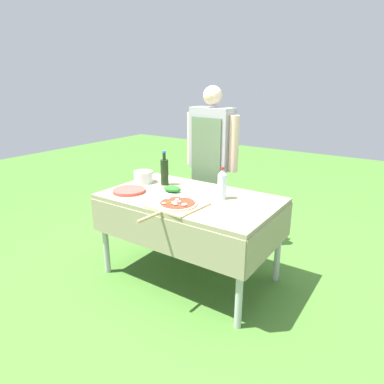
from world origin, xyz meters
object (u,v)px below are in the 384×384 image
Objects in this scene: person_cook at (211,154)px; pizza_on_peel at (176,205)px; mixing_tub at (143,177)px; plate_stack at (129,191)px; oil_bottle at (165,171)px; water_bottle at (222,184)px; herb_container at (173,189)px; prep_table at (190,207)px.

person_cook reaches higher than pizza_on_peel.
mixing_tub is 0.63× the size of plate_stack.
oil_bottle reaches higher than plate_stack.
mixing_tub is (-0.36, -0.61, -0.15)m from person_cook.
water_bottle reaches higher than herb_container.
pizza_on_peel reaches higher than plate_stack.
water_bottle is (0.46, -0.60, -0.08)m from person_cook.
prep_table is at bearing -8.84° from mixing_tub.
person_cook reaches higher than water_bottle.
water_bottle is 0.94× the size of plate_stack.
water_bottle is 1.49× the size of mixing_tub.
plate_stack is at bearing -108.62° from oil_bottle.
water_bottle is at bearing 22.42° from prep_table.
plate_stack is (-0.31, -0.20, -0.02)m from herb_container.
person_cook is 0.95m from plate_stack.
water_bottle is at bearing 12.72° from herb_container.
person_cook is 6.15× the size of water_bottle.
person_cook is 0.72m from herb_container.
oil_bottle is (-0.15, -0.56, -0.08)m from person_cook.
oil_bottle reaches higher than prep_table.
oil_bottle is 1.12× the size of plate_stack.
oil_bottle reaches higher than pizza_on_peel.
mixing_tub reaches higher than plate_stack.
plate_stack reaches higher than prep_table.
pizza_on_peel is at bearing -5.92° from plate_stack.
person_cook is 0.72m from mixing_tub.
person_cook is at bearing 59.45° from mixing_tub.
prep_table is 0.53m from plate_stack.
oil_bottle is 0.26m from herb_container.
prep_table is 7.40× the size of herb_container.
herb_container is at bearing 98.03° from person_cook.
prep_table is 0.33m from water_bottle.
herb_container is at bearing 136.00° from pizza_on_peel.
herb_container is at bearing 178.55° from prep_table.
oil_bottle is 0.62m from water_bottle.
prep_table is 0.21m from herb_container.
mixing_tub is (-0.40, 0.09, 0.03)m from herb_container.
plate_stack is (-0.73, -0.29, -0.11)m from water_bottle.
water_bottle reaches higher than pizza_on_peel.
mixing_tub reaches higher than herb_container.
pizza_on_peel is 3.11× the size of herb_container.
oil_bottle is at bearing 158.98° from prep_table.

